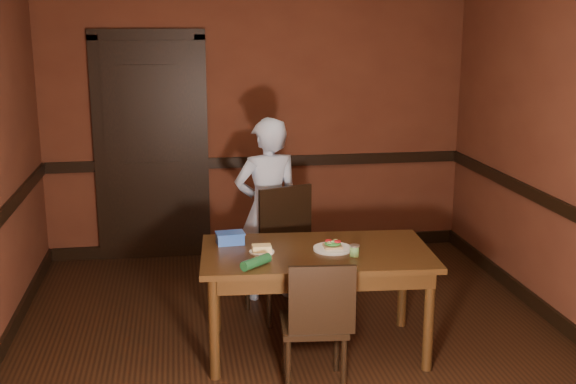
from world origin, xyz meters
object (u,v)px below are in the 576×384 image
object	(u,v)px
dining_table	(316,301)
sandwich_plate	(333,247)
cheese_saucer	(262,250)
chair_far	(281,254)
person	(268,209)
chair_near	(314,322)
food_tub	(230,238)
sauce_jar	(354,250)

from	to	relation	value
dining_table	sandwich_plate	world-z (taller)	sandwich_plate
dining_table	cheese_saucer	xyz separation A→B (m)	(-0.37, 0.01, 0.38)
chair_far	cheese_saucer	size ratio (longest dim) A/B	5.78
person	sandwich_plate	world-z (taller)	person
sandwich_plate	cheese_saucer	bearing A→B (deg)	178.09
chair_near	food_tub	size ratio (longest dim) A/B	4.13
chair_near	cheese_saucer	xyz separation A→B (m)	(-0.26, 0.50, 0.32)
chair_near	cheese_saucer	world-z (taller)	chair_near
dining_table	chair_near	xyz separation A→B (m)	(-0.11, -0.48, 0.06)
dining_table	food_tub	distance (m)	0.73
dining_table	chair_far	world-z (taller)	chair_far
person	cheese_saucer	distance (m)	1.04
sandwich_plate	food_tub	size ratio (longest dim) A/B	1.28
chair_far	sandwich_plate	distance (m)	0.76
chair_near	sandwich_plate	world-z (taller)	chair_near
chair_near	cheese_saucer	size ratio (longest dim) A/B	5.06
dining_table	chair_far	bearing A→B (deg)	106.42
cheese_saucer	chair_far	bearing A→B (deg)	71.15
chair_near	sandwich_plate	distance (m)	0.62
sandwich_plate	sauce_jar	bearing A→B (deg)	-53.53
person	sauce_jar	size ratio (longest dim) A/B	19.22
person	food_tub	distance (m)	0.87
food_tub	dining_table	bearing A→B (deg)	-28.50
food_tub	sandwich_plate	bearing A→B (deg)	-25.16
sauce_jar	food_tub	distance (m)	0.88
chair_far	cheese_saucer	bearing A→B (deg)	-127.51
dining_table	sandwich_plate	xyz separation A→B (m)	(0.11, -0.00, 0.38)
cheese_saucer	sandwich_plate	bearing A→B (deg)	-1.91
chair_far	food_tub	bearing A→B (deg)	-153.17
dining_table	chair_far	size ratio (longest dim) A/B	1.59
dining_table	chair_near	size ratio (longest dim) A/B	1.82
chair_far	chair_near	size ratio (longest dim) A/B	1.14
person	sauce_jar	xyz separation A→B (m)	(0.42, -1.19, 0.02)
person	sandwich_plate	size ratio (longest dim) A/B	5.68
sandwich_plate	sauce_jar	size ratio (longest dim) A/B	3.38
sandwich_plate	dining_table	bearing A→B (deg)	178.83
chair_near	food_tub	bearing A→B (deg)	-52.99
chair_far	cheese_saucer	distance (m)	0.73
food_tub	cheese_saucer	bearing A→B (deg)	-54.96
cheese_saucer	food_tub	size ratio (longest dim) A/B	0.82
chair_far	food_tub	world-z (taller)	chair_far
sauce_jar	cheese_saucer	size ratio (longest dim) A/B	0.46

